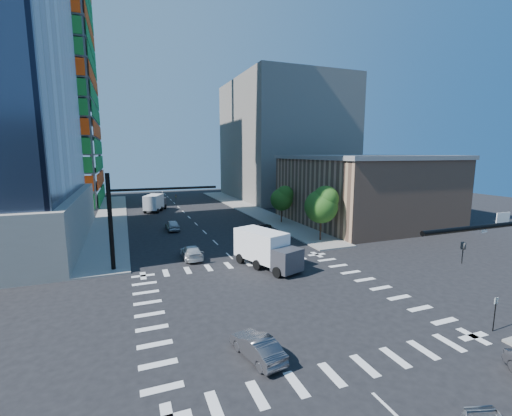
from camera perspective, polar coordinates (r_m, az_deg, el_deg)
name	(u,v)px	position (r m, az deg, el deg)	size (l,w,h in m)	color
ground	(276,300)	(26.63, 3.28, -15.08)	(160.00, 160.00, 0.00)	black
road_markings	(276,300)	(26.63, 3.28, -15.07)	(20.00, 20.00, 0.01)	silver
sidewalk_ne	(249,209)	(66.96, -1.12, -0.18)	(5.00, 60.00, 0.15)	gray
sidewalk_nw	(111,218)	(63.06, -23.00, -1.50)	(5.00, 60.00, 0.15)	gray
construction_building	(26,84)	(86.86, -33.95, 16.71)	(25.16, 34.50, 70.60)	gray
commercial_building	(362,189)	(56.64, 17.32, 3.05)	(20.50, 22.50, 10.60)	#A2775E
bg_building_ne	(284,140)	(85.61, 4.64, 11.17)	(24.00, 30.00, 28.00)	slate
signal_mast_nw	(127,212)	(34.01, -20.67, -0.63)	(10.20, 0.40, 9.00)	black
tree_south	(323,204)	(43.03, 11.03, 0.64)	(4.16, 4.16, 6.82)	#382316
tree_north	(283,198)	(53.68, 4.46, 1.69)	(3.54, 3.52, 5.78)	#382316
no_parking_sign	(495,310)	(26.38, 35.02, -13.78)	(0.30, 0.06, 2.20)	black
car_nb_far	(265,230)	(46.04, 1.48, -3.71)	(2.27, 4.93, 1.37)	black
car_sb_near	(192,252)	(36.67, -10.70, -7.25)	(1.89, 4.64, 1.35)	silver
car_sb_mid	(172,225)	(50.37, -13.76, -2.79)	(1.74, 4.33, 1.48)	#AFB1B7
car_sb_cross	(257,347)	(19.81, 0.21, -22.13)	(1.34, 3.85, 1.27)	#4A4A4F
box_truck_near	(268,252)	(33.04, 2.09, -7.37)	(4.87, 7.16, 3.46)	black
box_truck_far	(155,204)	(67.72, -16.41, 0.70)	(4.78, 6.66, 3.21)	black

